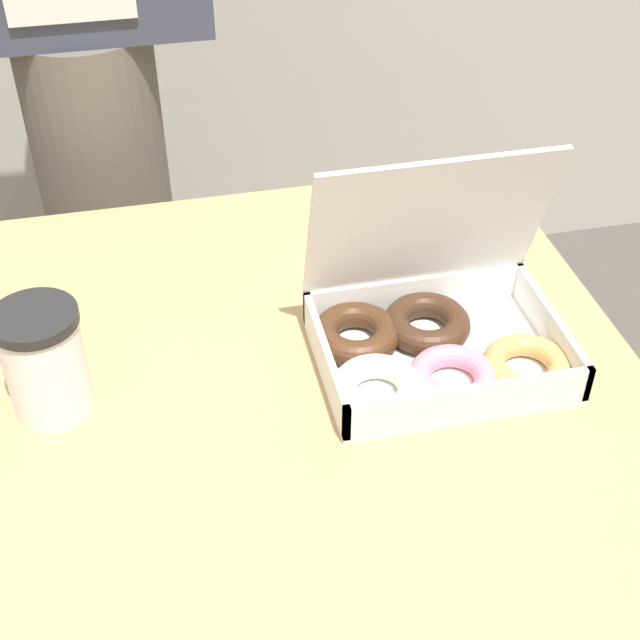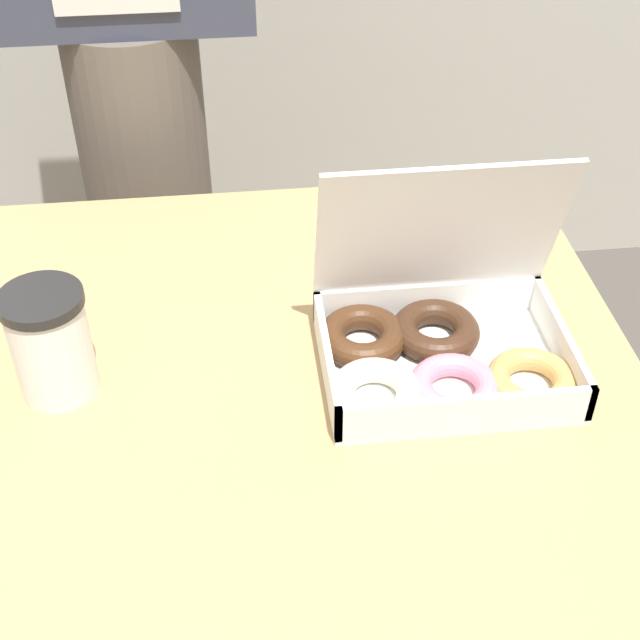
# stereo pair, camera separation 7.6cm
# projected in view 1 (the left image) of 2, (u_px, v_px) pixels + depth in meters

# --- Properties ---
(table) EXTENTS (1.01, 0.82, 0.72)m
(table) POSITION_uv_depth(u_px,v_px,m) (225.00, 577.00, 1.23)
(table) COLOR tan
(table) RESTS_ON ground_plane
(donut_box) EXTENTS (0.31, 0.23, 0.25)m
(donut_box) POSITION_uv_depth(u_px,v_px,m) (428.00, 337.00, 1.02)
(donut_box) COLOR white
(donut_box) RESTS_ON table
(coffee_cup) EXTENTS (0.09, 0.09, 0.13)m
(coffee_cup) POSITION_uv_depth(u_px,v_px,m) (45.00, 361.00, 0.94)
(coffee_cup) COLOR white
(coffee_cup) RESTS_ON table
(person_customer) EXTENTS (0.40, 0.22, 1.67)m
(person_customer) POSITION_uv_depth(u_px,v_px,m) (78.00, 25.00, 1.37)
(person_customer) COLOR #665B51
(person_customer) RESTS_ON ground_plane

